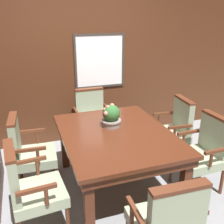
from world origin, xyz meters
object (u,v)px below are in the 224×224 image
(chair_head_far, at_px, (92,117))
(chair_left_far, at_px, (28,150))
(chair_right_near, at_px, (204,150))
(chair_right_far, at_px, (173,128))
(potted_plant, at_px, (111,116))
(chair_left_near, at_px, (30,187))
(chair_head_near, at_px, (167,222))
(dining_table, at_px, (116,140))

(chair_head_far, bearing_deg, chair_left_far, -142.51)
(chair_head_far, distance_m, chair_right_near, 1.79)
(chair_right_far, xyz_separation_m, potted_plant, (-0.99, -0.15, 0.37))
(chair_head_far, relative_size, potted_plant, 3.33)
(chair_left_near, relative_size, chair_head_near, 1.00)
(chair_right_far, distance_m, chair_head_near, 1.85)
(chair_head_near, bearing_deg, potted_plant, -88.51)
(chair_head_far, bearing_deg, chair_left_near, -124.48)
(dining_table, relative_size, chair_head_near, 1.68)
(chair_left_far, height_order, chair_head_near, same)
(chair_left_near, height_order, chair_head_near, same)
(chair_left_near, relative_size, potted_plant, 3.33)
(chair_left_far, relative_size, chair_left_near, 1.00)
(potted_plant, bearing_deg, chair_head_near, -90.88)
(chair_head_far, bearing_deg, chair_right_far, -40.35)
(chair_left_far, height_order, chair_left_near, same)
(chair_head_far, height_order, chair_left_near, same)
(chair_left_near, bearing_deg, chair_right_far, -74.37)
(dining_table, height_order, chair_right_near, chair_right_near)
(chair_head_far, xyz_separation_m, chair_left_far, (-1.00, -0.80, 0.00))
(chair_head_far, height_order, chair_head_near, same)
(dining_table, distance_m, chair_right_far, 1.07)
(dining_table, height_order, chair_left_far, chair_left_far)
(chair_left_far, distance_m, chair_head_near, 1.85)
(dining_table, relative_size, chair_head_far, 1.68)
(chair_left_far, xyz_separation_m, chair_left_near, (-0.02, -0.75, 0.00))
(chair_left_near, xyz_separation_m, potted_plant, (1.02, 0.59, 0.37))
(dining_table, relative_size, potted_plant, 5.59)
(chair_right_near, distance_m, chair_right_far, 0.68)
(chair_left_far, bearing_deg, chair_right_near, -105.61)
(chair_right_near, relative_size, chair_right_far, 1.00)
(potted_plant, bearing_deg, chair_left_far, 170.83)
(dining_table, bearing_deg, chair_left_near, -159.19)
(dining_table, distance_m, chair_right_near, 1.06)
(chair_head_near, bearing_deg, dining_table, -88.28)
(chair_right_far, bearing_deg, chair_head_far, -124.08)
(dining_table, xyz_separation_m, chair_head_far, (0.01, 1.16, -0.15))
(chair_left_far, distance_m, potted_plant, 1.08)
(dining_table, distance_m, chair_left_near, 1.09)
(chair_right_near, distance_m, chair_left_far, 2.10)
(chair_left_far, relative_size, chair_head_near, 1.00)
(chair_right_near, bearing_deg, chair_head_far, -148.06)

